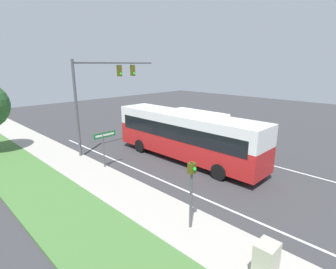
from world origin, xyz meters
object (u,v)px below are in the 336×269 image
at_px(signal_gantry, 101,87).
at_px(pedestrian_signal, 191,185).
at_px(bus, 186,133).
at_px(utility_cabinet, 266,261).
at_px(street_sign, 104,142).

bearing_deg(signal_gantry, pedestrian_signal, -105.50).
relative_size(bus, utility_cabinet, 9.39).
relative_size(signal_gantry, street_sign, 2.90).
xyz_separation_m(signal_gantry, pedestrian_signal, (-3.30, -11.91, -3.14)).
distance_m(signal_gantry, pedestrian_signal, 12.75).
xyz_separation_m(bus, street_sign, (-5.08, 2.82, -0.19)).
xyz_separation_m(signal_gantry, street_sign, (-2.07, -3.33, -3.35)).
xyz_separation_m(street_sign, utility_cabinet, (-1.68, -12.11, -1.10)).
relative_size(pedestrian_signal, utility_cabinet, 2.36).
height_order(signal_gantry, pedestrian_signal, signal_gantry).
bearing_deg(utility_cabinet, signal_gantry, 76.34).
xyz_separation_m(bus, pedestrian_signal, (-6.31, -5.76, 0.02)).
bearing_deg(pedestrian_signal, signal_gantry, 74.50).
distance_m(pedestrian_signal, utility_cabinet, 3.79).
bearing_deg(pedestrian_signal, utility_cabinet, -97.24).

